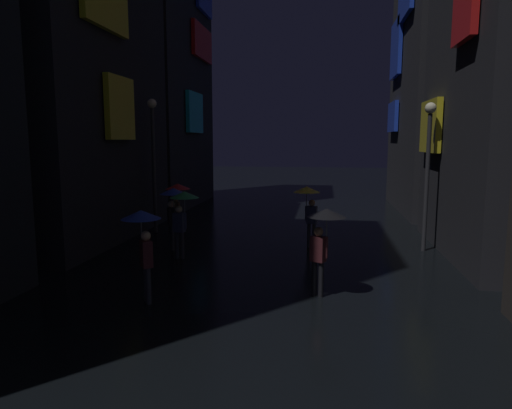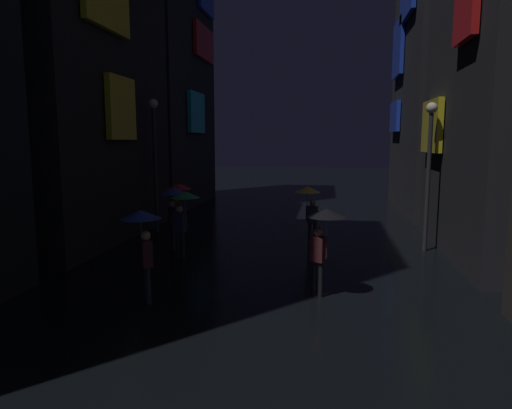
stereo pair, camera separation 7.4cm
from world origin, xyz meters
name	(u,v)px [view 2 (the right image)]	position (x,y,z in m)	size (l,w,h in m)	color
building_left_mid	(71,33)	(-7.48, 13.32, 7.50)	(4.25, 8.64, 14.98)	black
building_left_far	(159,22)	(-7.48, 22.16, 10.04)	(4.25, 8.31, 20.06)	#232328
building_right_far	(448,29)	(7.48, 22.38, 9.14)	(4.25, 8.76, 18.27)	#232328
pedestrian_near_crossing_blue	(143,230)	(-2.34, 7.04, 1.67)	(0.90, 0.90, 2.12)	#2D2D38
pedestrian_foreground_left_black	(324,228)	(1.69, 7.98, 1.67)	(0.90, 0.90, 2.12)	black
pedestrian_midstreet_centre_blue	(174,201)	(-3.28, 11.82, 1.67)	(0.90, 0.90, 2.12)	#2D2D38
pedestrian_far_right_yellow	(309,200)	(1.14, 12.94, 1.67)	(0.90, 0.90, 2.12)	#2D2D38
pedestrian_midstreet_left_green	(183,206)	(-2.63, 10.86, 1.67)	(0.90, 0.90, 2.12)	#2D2D38
pedestrian_foreground_right_red	(178,196)	(-3.61, 13.31, 1.67)	(0.90, 0.90, 2.12)	#38332D
streetlamp_right_far	(429,158)	(5.00, 13.07, 3.10)	(0.36, 0.36, 4.88)	#2D2D33
streetlamp_left_far	(155,149)	(-5.00, 14.67, 3.31)	(0.36, 0.36, 5.26)	#2D2D33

